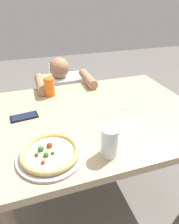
{
  "coord_description": "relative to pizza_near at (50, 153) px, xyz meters",
  "views": [
    {
      "loc": [
        -0.34,
        -0.92,
        1.35
      ],
      "look_at": [
        -0.05,
        -0.03,
        0.78
      ],
      "focal_mm": 31.4,
      "sensor_mm": 36.0,
      "label": 1
    }
  ],
  "objects": [
    {
      "name": "dining_table",
      "position": [
        0.31,
        0.28,
        -0.13
      ],
      "size": [
        1.22,
        0.91,
        0.75
      ],
      "color": "tan",
      "rests_on": "ground"
    },
    {
      "name": "water_cup_clear",
      "position": [
        0.24,
        -0.07,
        0.05
      ],
      "size": [
        0.08,
        0.08,
        0.14
      ],
      "color": "silver",
      "rests_on": "dining_table"
    },
    {
      "name": "pizza_near",
      "position": [
        0.0,
        0.0,
        0.0
      ],
      "size": [
        0.29,
        0.29,
        0.04
      ],
      "color": "#B7B7BC",
      "rests_on": "dining_table"
    },
    {
      "name": "drink_cup_colored",
      "position": [
        0.08,
        0.59,
        0.05
      ],
      "size": [
        0.07,
        0.07,
        0.22
      ],
      "color": "orange",
      "rests_on": "dining_table"
    },
    {
      "name": "paper_napkin",
      "position": [
        0.39,
        0.07,
        -0.02
      ],
      "size": [
        0.19,
        0.17,
        0.0
      ],
      "primitive_type": "cube",
      "rotation": [
        0.0,
        0.0,
        0.22
      ],
      "color": "white",
      "rests_on": "dining_table"
    },
    {
      "name": "ground_plane",
      "position": [
        0.31,
        0.28,
        -0.77
      ],
      "size": [
        8.0,
        8.0,
        0.0
      ],
      "primitive_type": "plane",
      "color": "#66605B"
    },
    {
      "name": "diner_seated",
      "position": [
        0.22,
        0.94,
        -0.37
      ],
      "size": [
        0.43,
        0.53,
        0.9
      ],
      "color": "#333847",
      "rests_on": "ground"
    },
    {
      "name": "cell_phone",
      "position": [
        -0.1,
        0.36,
        -0.01
      ],
      "size": [
        0.16,
        0.09,
        0.01
      ],
      "color": "black",
      "rests_on": "dining_table"
    },
    {
      "name": "fork",
      "position": [
        0.55,
        0.32,
        -0.02
      ],
      "size": [
        0.17,
        0.15,
        0.0
      ],
      "color": "silver",
      "rests_on": "dining_table"
    }
  ]
}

